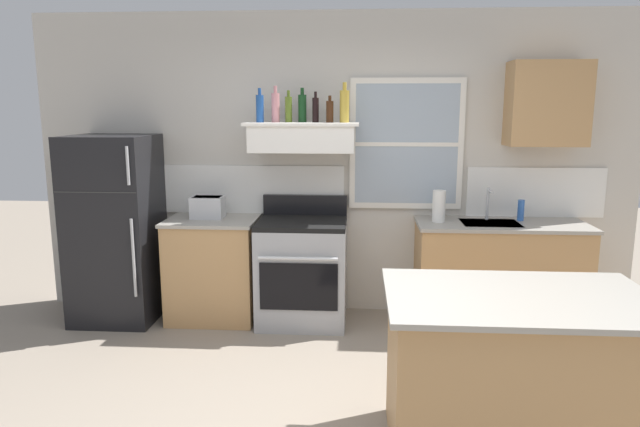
{
  "coord_description": "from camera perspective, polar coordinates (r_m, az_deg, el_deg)",
  "views": [
    {
      "loc": [
        0.23,
        -2.9,
        1.87
      ],
      "look_at": [
        -0.05,
        1.2,
        1.1
      ],
      "focal_mm": 31.79,
      "sensor_mm": 36.0,
      "label": 1
    }
  ],
  "objects": [
    {
      "name": "back_wall",
      "position": [
        5.15,
        1.68,
        4.87
      ],
      "size": [
        5.4,
        0.11,
        2.7
      ],
      "color": "beige",
      "rests_on": "ground_plane"
    },
    {
      "name": "refrigerator",
      "position": [
        5.3,
        -19.88,
        -1.46
      ],
      "size": [
        0.7,
        0.72,
        1.64
      ],
      "color": "black",
      "rests_on": "ground_plane"
    },
    {
      "name": "counter_left_of_stove",
      "position": [
        5.16,
        -10.65,
        -5.45
      ],
      "size": [
        0.79,
        0.63,
        0.91
      ],
      "color": "tan",
      "rests_on": "ground_plane"
    },
    {
      "name": "toaster",
      "position": [
        5.08,
        -11.24,
        0.66
      ],
      "size": [
        0.3,
        0.2,
        0.19
      ],
      "color": "silver",
      "rests_on": "counter_left_of_stove"
    },
    {
      "name": "stove_range",
      "position": [
        4.99,
        -1.78,
        -5.74
      ],
      "size": [
        0.76,
        0.69,
        1.09
      ],
      "color": "#9EA0A5",
      "rests_on": "ground_plane"
    },
    {
      "name": "range_hood_shelf",
      "position": [
        4.89,
        -1.75,
        7.73
      ],
      "size": [
        0.96,
        0.52,
        0.24
      ],
      "color": "white"
    },
    {
      "name": "bottle_blue_liqueur",
      "position": [
        4.89,
        -6.07,
        10.51
      ],
      "size": [
        0.07,
        0.07,
        0.29
      ],
      "color": "#1E478C",
      "rests_on": "range_hood_shelf"
    },
    {
      "name": "bottle_rose_pink",
      "position": [
        4.92,
        -4.5,
        10.63
      ],
      "size": [
        0.07,
        0.07,
        0.31
      ],
      "color": "#C67F84",
      "rests_on": "range_hood_shelf"
    },
    {
      "name": "bottle_olive_oil_square",
      "position": [
        4.91,
        -3.18,
        10.47
      ],
      "size": [
        0.06,
        0.06,
        0.27
      ],
      "color": "#4C601E",
      "rests_on": "range_hood_shelf"
    },
    {
      "name": "bottle_dark_green_wine",
      "position": [
        4.93,
        -1.79,
        10.59
      ],
      "size": [
        0.07,
        0.07,
        0.29
      ],
      "color": "#143819",
      "rests_on": "range_hood_shelf"
    },
    {
      "name": "bottle_balsamic_dark",
      "position": [
        4.9,
        -0.45,
        10.43
      ],
      "size": [
        0.06,
        0.06,
        0.26
      ],
      "color": "black",
      "rests_on": "range_hood_shelf"
    },
    {
      "name": "bottle_brown_stout",
      "position": [
        4.82,
        0.99,
        10.25
      ],
      "size": [
        0.06,
        0.06,
        0.22
      ],
      "color": "#381E0F",
      "rests_on": "range_hood_shelf"
    },
    {
      "name": "bottle_champagne_gold_foil",
      "position": [
        4.84,
        2.48,
        10.79
      ],
      "size": [
        0.08,
        0.08,
        0.33
      ],
      "color": "#B29333",
      "rests_on": "range_hood_shelf"
    },
    {
      "name": "counter_right_with_sink",
      "position": [
        5.15,
        17.54,
        -5.81
      ],
      "size": [
        1.43,
        0.63,
        0.91
      ],
      "color": "tan",
      "rests_on": "ground_plane"
    },
    {
      "name": "sink_faucet",
      "position": [
        5.08,
        16.59,
        1.29
      ],
      "size": [
        0.03,
        0.17,
        0.28
      ],
      "color": "silver",
      "rests_on": "counter_right_with_sink"
    },
    {
      "name": "paper_towel_roll",
      "position": [
        4.92,
        11.88,
        0.74
      ],
      "size": [
        0.11,
        0.11,
        0.27
      ],
      "primitive_type": "cylinder",
      "color": "white",
      "rests_on": "counter_right_with_sink"
    },
    {
      "name": "dish_soap_bottle",
      "position": [
        5.17,
        19.56,
        0.31
      ],
      "size": [
        0.06,
        0.06,
        0.18
      ],
      "primitive_type": "cylinder",
      "color": "blue",
      "rests_on": "counter_right_with_sink"
    },
    {
      "name": "kitchen_island",
      "position": [
        3.32,
        19.04,
        -15.19
      ],
      "size": [
        1.4,
        0.9,
        0.91
      ],
      "color": "tan",
      "rests_on": "ground_plane"
    },
    {
      "name": "upper_cabinet_right",
      "position": [
        5.18,
        21.91,
        10.2
      ],
      "size": [
        0.64,
        0.32,
        0.7
      ],
      "color": "tan"
    }
  ]
}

